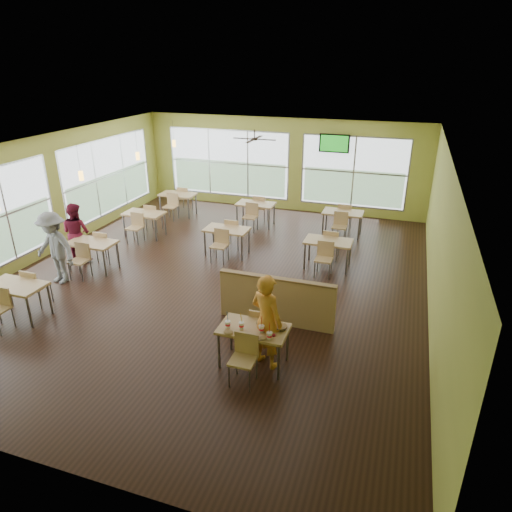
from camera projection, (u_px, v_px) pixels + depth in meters
name	position (u px, v px, depth m)	size (l,w,h in m)	color
room	(214.00, 217.00, 10.74)	(12.00, 12.04, 3.20)	black
window_bays	(175.00, 182.00, 14.23)	(9.24, 10.24, 2.38)	white
main_table	(254.00, 334.00, 7.94)	(1.22, 1.52, 0.87)	tan
half_wall_divider	(276.00, 300.00, 9.24)	(2.40, 0.14, 1.04)	tan
dining_tables	(205.00, 227.00, 12.92)	(6.92, 8.72, 0.87)	tan
pendant_lights	(110.00, 166.00, 11.91)	(0.11, 7.31, 0.86)	#2D2119
ceiling_fan	(254.00, 139.00, 12.81)	(1.25, 1.25, 0.29)	#2D2119
tv_backwall	(334.00, 143.00, 15.00)	(1.00, 0.07, 0.60)	black
man_plaid	(267.00, 321.00, 7.85)	(0.64, 0.42, 1.76)	orange
patron_maroon	(76.00, 232.00, 12.08)	(0.77, 0.60, 1.59)	maroon
patron_grey	(54.00, 248.00, 10.82)	(1.15, 0.66, 1.78)	slate
cup_blue	(228.00, 324.00, 7.86)	(0.10, 0.10, 0.35)	white
cup_yellow	(241.00, 325.00, 7.83)	(0.10, 0.10, 0.35)	white
cup_red_near	(262.00, 329.00, 7.73)	(0.10, 0.10, 0.35)	white
cup_red_far	(269.00, 335.00, 7.54)	(0.10, 0.10, 0.35)	white
food_basket	(280.00, 327.00, 7.86)	(0.25, 0.25, 0.06)	black
ketchup_cup	(274.00, 335.00, 7.66)	(0.06, 0.06, 0.03)	maroon
wrapper_left	(228.00, 332.00, 7.73)	(0.17, 0.15, 0.04)	#9B734B
wrapper_mid	(261.00, 323.00, 7.99)	(0.19, 0.17, 0.05)	#9B734B
wrapper_right	(262.00, 338.00, 7.57)	(0.14, 0.12, 0.03)	#9B734B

